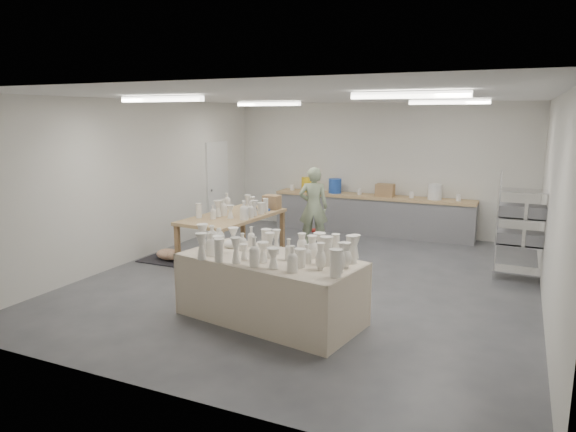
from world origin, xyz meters
The scene contains 9 objects.
room centered at (-0.11, 0.08, 2.06)m, with size 8.00×8.02×3.00m.
back_counter centered at (-0.01, 3.68, 0.49)m, with size 4.60×0.60×1.24m.
wire_shelf centered at (3.20, 1.40, 0.92)m, with size 0.88×0.48×1.80m.
drying_table centered at (0.14, -1.87, 0.47)m, with size 2.59×1.55×1.23m.
work_table centered at (-1.82, 0.70, 0.84)m, with size 1.30×2.32×1.19m.
rug centered at (-2.90, -0.11, 0.01)m, with size 1.00×0.70×0.02m, color black.
cat centered at (-2.88, -0.12, 0.13)m, with size 0.51×0.38×0.21m.
potter centered at (-0.81, 2.07, 0.83)m, with size 0.61×0.40×1.67m, color #98A983.
red_stool centered at (-0.81, 2.34, 0.26)m, with size 0.35×0.35×0.29m.
Camera 1 is at (3.05, -7.72, 2.70)m, focal length 32.00 mm.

